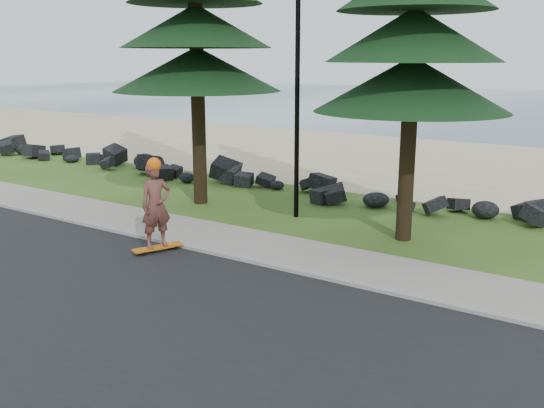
# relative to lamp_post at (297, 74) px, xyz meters

# --- Properties ---
(ground) EXTENTS (160.00, 160.00, 0.00)m
(ground) POSITION_rel_lamp_post_xyz_m (0.00, -3.20, -4.13)
(ground) COLOR #345119
(ground) RESTS_ON ground
(road) EXTENTS (160.00, 7.00, 0.02)m
(road) POSITION_rel_lamp_post_xyz_m (0.00, -7.70, -4.12)
(road) COLOR black
(road) RESTS_ON ground
(kerb) EXTENTS (160.00, 0.20, 0.10)m
(kerb) POSITION_rel_lamp_post_xyz_m (0.00, -4.10, -4.08)
(kerb) COLOR gray
(kerb) RESTS_ON ground
(sidewalk) EXTENTS (160.00, 2.00, 0.08)m
(sidewalk) POSITION_rel_lamp_post_xyz_m (0.00, -3.00, -4.09)
(sidewalk) COLOR gray
(sidewalk) RESTS_ON ground
(beach_sand) EXTENTS (160.00, 15.00, 0.01)m
(beach_sand) POSITION_rel_lamp_post_xyz_m (0.00, 11.30, -4.13)
(beach_sand) COLOR tan
(beach_sand) RESTS_ON ground
(seawall_boulders) EXTENTS (60.00, 2.40, 1.10)m
(seawall_boulders) POSITION_rel_lamp_post_xyz_m (0.00, 2.40, -4.13)
(seawall_boulders) COLOR black
(seawall_boulders) RESTS_ON ground
(lamp_post) EXTENTS (0.25, 0.14, 8.14)m
(lamp_post) POSITION_rel_lamp_post_xyz_m (0.00, 0.00, 0.00)
(lamp_post) COLOR black
(lamp_post) RESTS_ON ground
(skateboarder) EXTENTS (0.76, 1.26, 2.30)m
(skateboarder) POSITION_rel_lamp_post_xyz_m (-1.07, -4.70, -2.98)
(skateboarder) COLOR #C05D0B
(skateboarder) RESTS_ON ground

